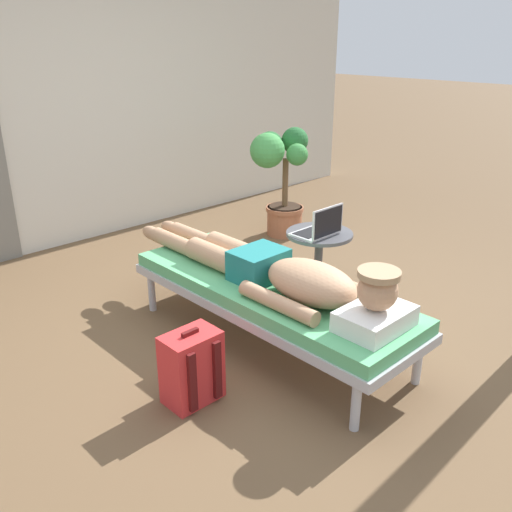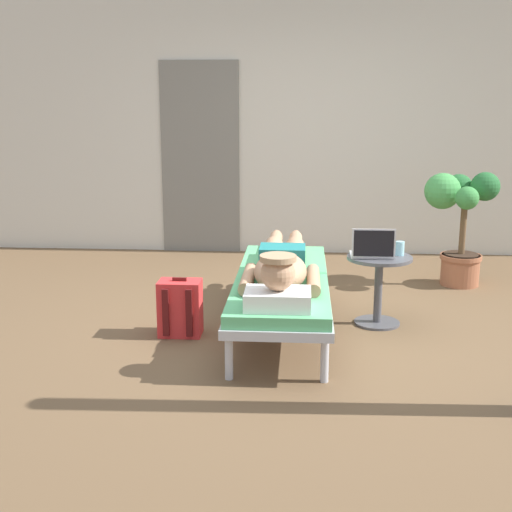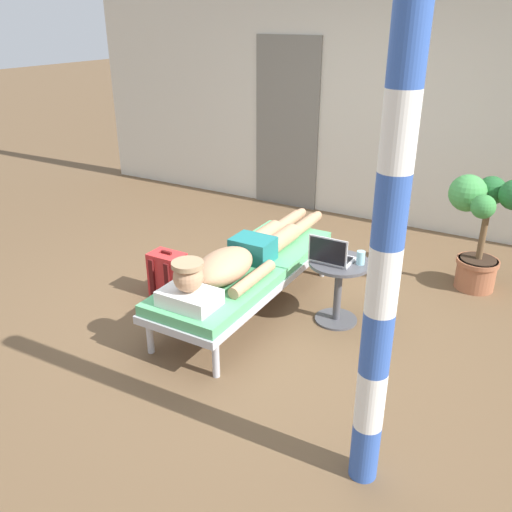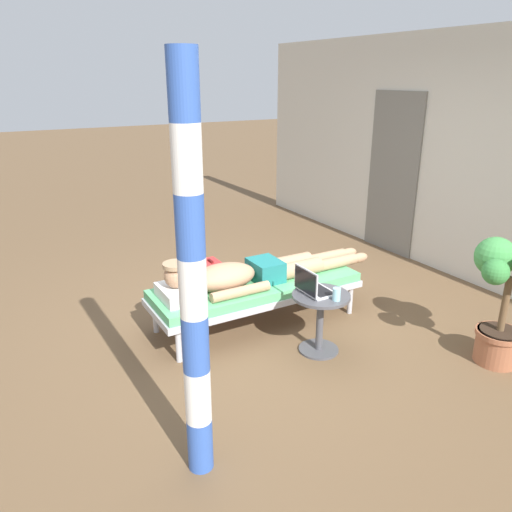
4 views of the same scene
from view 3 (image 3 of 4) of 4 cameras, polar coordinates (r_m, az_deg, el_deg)
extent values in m
plane|color=brown|center=(4.53, 0.38, -5.80)|extent=(40.00, 40.00, 0.00)
cube|color=beige|center=(6.47, 11.76, 15.63)|extent=(7.60, 0.20, 2.70)
cube|color=slate|center=(6.79, 3.26, 13.65)|extent=(0.84, 0.03, 2.04)
cylinder|color=#B7B7BC|center=(5.32, 1.36, 0.65)|extent=(0.05, 0.05, 0.28)
cylinder|color=#B7B7BC|center=(5.09, 7.02, -0.65)|extent=(0.05, 0.05, 0.28)
cylinder|color=#B7B7BC|center=(4.02, -11.11, -8.25)|extent=(0.05, 0.05, 0.28)
cylinder|color=#B7B7BC|center=(3.72, -4.25, -10.78)|extent=(0.05, 0.05, 0.28)
cube|color=#B7B7BC|center=(4.41, -0.94, -2.11)|extent=(0.67, 1.99, 0.06)
cube|color=#59B272|center=(4.38, -0.95, -1.30)|extent=(0.65, 1.95, 0.08)
cube|color=white|center=(3.77, -7.03, -4.40)|extent=(0.40, 0.28, 0.11)
sphere|color=tan|center=(3.70, -7.15, -2.22)|extent=(0.21, 0.21, 0.21)
cylinder|color=tan|center=(3.66, -7.23, -0.89)|extent=(0.22, 0.22, 0.03)
ellipsoid|color=tan|center=(4.06, -3.39, -1.09)|extent=(0.35, 0.60, 0.23)
cylinder|color=tan|center=(4.24, -5.48, -1.05)|extent=(0.09, 0.55, 0.09)
cylinder|color=tan|center=(4.03, -0.35, -2.40)|extent=(0.09, 0.55, 0.09)
cube|color=#1E7272|center=(4.40, -0.32, 0.75)|extent=(0.33, 0.26, 0.19)
cylinder|color=tan|center=(4.72, 0.87, 2.17)|extent=(0.15, 0.42, 0.15)
cylinder|color=tan|center=(5.08, 3.24, 3.54)|extent=(0.11, 0.44, 0.11)
ellipsoid|color=tan|center=(5.33, 4.66, 4.45)|extent=(0.09, 0.20, 0.10)
cylinder|color=tan|center=(4.65, 2.70, 1.77)|extent=(0.15, 0.42, 0.15)
cylinder|color=tan|center=(5.01, 4.97, 3.19)|extent=(0.11, 0.44, 0.11)
ellipsoid|color=tan|center=(5.26, 6.33, 4.12)|extent=(0.09, 0.20, 0.10)
cylinder|color=#4C4C51|center=(4.45, 8.41, -6.60)|extent=(0.34, 0.34, 0.02)
cylinder|color=#4C4C51|center=(4.33, 8.61, -3.77)|extent=(0.06, 0.06, 0.48)
cylinder|color=#4C4C51|center=(4.21, 8.82, -0.74)|extent=(0.48, 0.48, 0.02)
cube|color=silver|center=(4.23, 8.09, -0.31)|extent=(0.31, 0.22, 0.02)
cube|color=black|center=(4.23, 8.15, -0.14)|extent=(0.27, 0.15, 0.00)
cube|color=silver|center=(4.08, 7.56, 0.54)|extent=(0.31, 0.01, 0.21)
cube|color=black|center=(4.07, 7.51, 0.50)|extent=(0.29, 0.00, 0.19)
cylinder|color=#99D8E5|center=(4.17, 10.97, -0.18)|extent=(0.06, 0.06, 0.10)
cube|color=red|center=(4.74, -9.26, -1.97)|extent=(0.30, 0.20, 0.40)
cube|color=red|center=(4.85, -8.32, -2.18)|extent=(0.23, 0.04, 0.18)
cube|color=#531212|center=(4.71, -10.89, -2.27)|extent=(0.04, 0.02, 0.34)
cube|color=#531212|center=(4.62, -9.32, -2.74)|extent=(0.04, 0.02, 0.34)
cube|color=#531212|center=(4.65, -9.43, 0.37)|extent=(0.10, 0.02, 0.02)
cylinder|color=#9E5B3D|center=(5.22, 22.14, -1.73)|extent=(0.34, 0.34, 0.28)
cylinder|color=#9E5B3D|center=(5.17, 22.35, -0.53)|extent=(0.37, 0.37, 0.04)
cylinder|color=#332319|center=(5.16, 22.39, -0.28)|extent=(0.31, 0.31, 0.01)
cylinder|color=brown|center=(5.08, 22.80, 2.08)|extent=(0.06, 0.06, 0.47)
sphere|color=#23602D|center=(5.16, 23.55, 6.33)|extent=(0.25, 0.25, 0.25)
sphere|color=#429347|center=(5.05, 21.41, 6.19)|extent=(0.32, 0.32, 0.32)
sphere|color=#38843D|center=(4.83, 22.83, 4.81)|extent=(0.20, 0.20, 0.20)
cylinder|color=#3359B2|center=(3.09, 11.39, -19.37)|extent=(0.15, 0.15, 0.33)
cylinder|color=white|center=(2.87, 11.95, -14.52)|extent=(0.15, 0.15, 0.33)
cylinder|color=#3359B2|center=(2.67, 12.57, -8.91)|extent=(0.15, 0.15, 0.33)
cylinder|color=white|center=(2.51, 13.25, -2.50)|extent=(0.15, 0.15, 0.33)
cylinder|color=#3359B2|center=(2.38, 14.02, 4.71)|extent=(0.15, 0.15, 0.33)
cylinder|color=white|center=(2.29, 14.87, 12.59)|extent=(0.15, 0.15, 0.33)
cylinder|color=#3359B2|center=(2.26, 15.84, 20.92)|extent=(0.15, 0.15, 0.33)
camera|label=1|loc=(4.43, -45.08, 11.98)|focal=38.80mm
camera|label=2|loc=(2.38, -87.93, -15.36)|focal=47.53mm
camera|label=4|loc=(2.08, 82.10, 1.61)|focal=34.93mm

